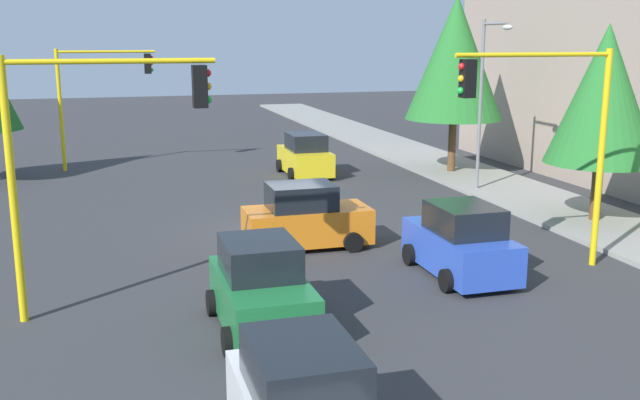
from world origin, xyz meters
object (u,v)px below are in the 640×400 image
object	(u,v)px
traffic_signal_near_right	(94,135)
car_blue	(461,243)
traffic_signal_far_right	(98,85)
car_yellow	(305,156)
tree_roadside_near	(604,95)
car_orange	(306,218)
traffic_signal_near_left	(548,117)
car_green	(261,290)
street_lamp_curbside	(486,87)
tree_roadside_mid	(455,58)

from	to	relation	value
traffic_signal_near_right	car_blue	xyz separation A→B (m)	(-0.20, 9.20, -3.27)
traffic_signal_far_right	car_yellow	world-z (taller)	traffic_signal_far_right
traffic_signal_near_right	car_blue	world-z (taller)	traffic_signal_near_right
tree_roadside_near	car_orange	size ratio (longest dim) A/B	1.79
traffic_signal_near_left	car_blue	bearing A→B (deg)	-95.04
traffic_signal_far_right	car_yellow	size ratio (longest dim) A/B	1.52
car_green	traffic_signal_near_right	bearing A→B (deg)	-120.51
traffic_signal_far_right	street_lamp_curbside	size ratio (longest dim) A/B	0.83
tree_roadside_mid	car_yellow	world-z (taller)	tree_roadside_mid
traffic_signal_near_right	street_lamp_curbside	distance (m)	17.76
traffic_signal_far_right	car_blue	world-z (taller)	traffic_signal_far_right
street_lamp_curbside	tree_roadside_mid	world-z (taller)	tree_roadside_mid
traffic_signal_near_right	tree_roadside_near	xyz separation A→B (m)	(-4.00, 16.23, 0.25)
tree_roadside_mid	traffic_signal_near_right	bearing A→B (deg)	-48.34
car_orange	car_yellow	bearing A→B (deg)	164.94
traffic_signal_near_right	car_blue	distance (m)	9.77
traffic_signal_near_right	traffic_signal_far_right	bearing A→B (deg)	179.94
street_lamp_curbside	tree_roadside_mid	xyz separation A→B (m)	(-4.39, 0.80, 1.02)
street_lamp_curbside	car_green	bearing A→B (deg)	-45.15
traffic_signal_near_right	street_lamp_curbside	bearing A→B (deg)	122.76
traffic_signal_far_right	car_orange	bearing A→B (deg)	20.28
traffic_signal_near_right	car_green	xyz separation A→B (m)	(1.95, 3.31, -3.27)
tree_roadside_near	car_orange	distance (m)	10.89
street_lamp_curbside	car_orange	xyz separation A→B (m)	(5.61, -9.00, -3.45)
traffic_signal_near_left	car_blue	world-z (taller)	traffic_signal_near_left
traffic_signal_near_right	car_yellow	xyz separation A→B (m)	(-15.57, 9.05, -3.27)
car_blue	street_lamp_curbside	bearing A→B (deg)	148.64
traffic_signal_far_right	car_yellow	xyz separation A→B (m)	(4.43, 9.03, -3.19)
car_orange	car_yellow	world-z (taller)	same
car_yellow	car_orange	bearing A→B (deg)	-15.06
traffic_signal_far_right	car_blue	bearing A→B (deg)	24.87
traffic_signal_near_left	tree_roadside_near	bearing A→B (deg)	130.07
traffic_signal_near_left	car_blue	xyz separation A→B (m)	(-0.20, -2.28, -3.32)
traffic_signal_near_left	traffic_signal_near_right	size ratio (longest dim) A/B	1.01
tree_roadside_near	tree_roadside_mid	world-z (taller)	tree_roadside_mid
traffic_signal_near_left	car_yellow	bearing A→B (deg)	-171.13
street_lamp_curbside	tree_roadside_near	size ratio (longest dim) A/B	1.04
traffic_signal_near_left	tree_roadside_mid	bearing A→B (deg)	163.09
car_blue	tree_roadside_near	bearing A→B (deg)	118.37
traffic_signal_far_right	traffic_signal_near_right	bearing A→B (deg)	-0.06
tree_roadside_mid	car_yellow	bearing A→B (deg)	-103.23
traffic_signal_far_right	car_green	bearing A→B (deg)	8.52
car_orange	car_yellow	distance (m)	11.98
traffic_signal_far_right	traffic_signal_near_left	size ratio (longest dim) A/B	0.96
traffic_signal_near_right	car_orange	size ratio (longest dim) A/B	1.56
traffic_signal_far_right	tree_roadside_near	xyz separation A→B (m)	(16.00, 16.21, 0.34)
car_orange	car_green	xyz separation A→B (m)	(5.95, -2.62, -0.00)
tree_roadside_mid	traffic_signal_near_left	bearing A→B (deg)	-16.91
street_lamp_curbside	car_yellow	size ratio (longest dim) A/B	1.84
traffic_signal_far_right	car_green	world-z (taller)	traffic_signal_far_right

